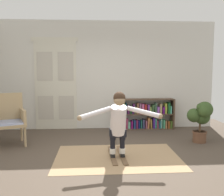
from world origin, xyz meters
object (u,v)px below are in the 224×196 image
object	(u,v)px
bookshelf	(146,116)
wicker_chair	(10,118)
potted_plant	(201,117)
person_skier	(118,119)
skis_pair	(117,156)

from	to	relation	value
bookshelf	wicker_chair	distance (m)	3.45
bookshelf	potted_plant	bearing A→B (deg)	-55.49
person_skier	wicker_chair	bearing A→B (deg)	153.53
bookshelf	wicker_chair	size ratio (longest dim) A/B	1.40
skis_pair	person_skier	world-z (taller)	person_skier
bookshelf	skis_pair	size ratio (longest dim) A/B	1.68
wicker_chair	skis_pair	world-z (taller)	wicker_chair
skis_pair	potted_plant	bearing A→B (deg)	23.25
bookshelf	person_skier	world-z (taller)	person_skier
bookshelf	skis_pair	world-z (taller)	bookshelf
bookshelf	person_skier	xyz separation A→B (m)	(-0.97, -2.38, 0.37)
wicker_chair	person_skier	xyz separation A→B (m)	(2.24, -1.12, 0.16)
bookshelf	person_skier	distance (m)	2.59
wicker_chair	potted_plant	world-z (taller)	wicker_chair
skis_pair	bookshelf	bearing A→B (deg)	66.34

